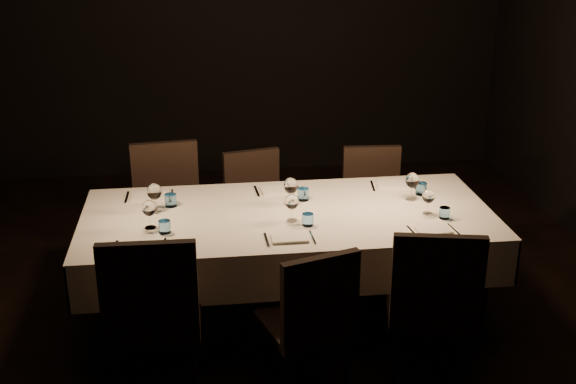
{
  "coord_description": "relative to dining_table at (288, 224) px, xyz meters",
  "views": [
    {
      "loc": [
        -0.52,
        -4.05,
        2.49
      ],
      "look_at": [
        0.0,
        0.0,
        0.9
      ],
      "focal_mm": 45.0,
      "sensor_mm": 36.0,
      "label": 1
    }
  ],
  "objects": [
    {
      "name": "room",
      "position": [
        0.0,
        0.0,
        0.81
      ],
      "size": [
        5.01,
        6.01,
        3.01
      ],
      "color": "black",
      "rests_on": "ground"
    },
    {
      "name": "dining_table",
      "position": [
        0.0,
        0.0,
        0.0
      ],
      "size": [
        2.52,
        1.12,
        0.76
      ],
      "color": "black",
      "rests_on": "ground"
    },
    {
      "name": "chair_near_left",
      "position": [
        -0.8,
        -0.73,
        -0.14
      ],
      "size": [
        0.5,
        0.5,
        1.01
      ],
      "rotation": [
        0.0,
        0.0,
        3.12
      ],
      "color": "black",
      "rests_on": "ground"
    },
    {
      "name": "place_setting_near_left",
      "position": [
        -0.82,
        -0.22,
        0.14
      ],
      "size": [
        0.32,
        0.4,
        0.17
      ],
      "rotation": [
        0.0,
        0.0,
        -0.06
      ],
      "color": "silver",
      "rests_on": "dining_table"
    },
    {
      "name": "chair_near_center",
      "position": [
        0.02,
        -0.79,
        -0.19
      ],
      "size": [
        0.54,
        0.54,
        0.89
      ],
      "rotation": [
        0.0,
        0.0,
        3.45
      ],
      "color": "black",
      "rests_on": "ground"
    },
    {
      "name": "place_setting_near_center",
      "position": [
        0.01,
        -0.22,
        0.14
      ],
      "size": [
        0.31,
        0.4,
        0.17
      ],
      "rotation": [
        0.0,
        0.0,
        0.03
      ],
      "color": "silver",
      "rests_on": "dining_table"
    },
    {
      "name": "chair_near_right",
      "position": [
        0.68,
        -0.79,
        -0.15
      ],
      "size": [
        0.56,
        0.56,
        0.98
      ],
      "rotation": [
        0.0,
        0.0,
        2.93
      ],
      "color": "black",
      "rests_on": "ground"
    },
    {
      "name": "place_setting_near_right",
      "position": [
        0.85,
        -0.22,
        0.14
      ],
      "size": [
        0.3,
        0.39,
        0.16
      ],
      "rotation": [
        0.0,
        0.0,
        0.1
      ],
      "color": "silver",
      "rests_on": "dining_table"
    },
    {
      "name": "chair_far_left",
      "position": [
        -0.76,
        0.74,
        -0.15
      ],
      "size": [
        0.52,
        0.52,
        0.98
      ],
      "rotation": [
        0.0,
        0.0,
        0.11
      ],
      "color": "black",
      "rests_on": "ground"
    },
    {
      "name": "place_setting_far_left",
      "position": [
        -0.8,
        0.22,
        0.15
      ],
      "size": [
        0.33,
        0.41,
        0.19
      ],
      "rotation": [
        0.0,
        0.0,
        -0.02
      ],
      "color": "silver",
      "rests_on": "dining_table"
    },
    {
      "name": "chair_far_center",
      "position": [
        -0.13,
        0.83,
        -0.2
      ],
      "size": [
        0.5,
        0.5,
        0.87
      ],
      "rotation": [
        0.0,
        0.0,
        0.22
      ],
      "color": "black",
      "rests_on": "ground"
    },
    {
      "name": "place_setting_far_center",
      "position": [
        0.04,
        0.22,
        0.15
      ],
      "size": [
        0.33,
        0.41,
        0.18
      ],
      "rotation": [
        0.0,
        0.0,
        0.06
      ],
      "color": "silver",
      "rests_on": "dining_table"
    },
    {
      "name": "chair_far_right",
      "position": [
        0.73,
        0.78,
        -0.19
      ],
      "size": [
        0.45,
        0.45,
        0.89
      ],
      "rotation": [
        0.0,
        0.0,
        -0.06
      ],
      "color": "black",
      "rests_on": "ground"
    },
    {
      "name": "place_setting_far_right",
      "position": [
        0.82,
        0.22,
        0.15
      ],
      "size": [
        0.34,
        0.4,
        0.18
      ],
      "rotation": [
        0.0,
        0.0,
        -0.12
      ],
      "color": "silver",
      "rests_on": "dining_table"
    }
  ]
}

